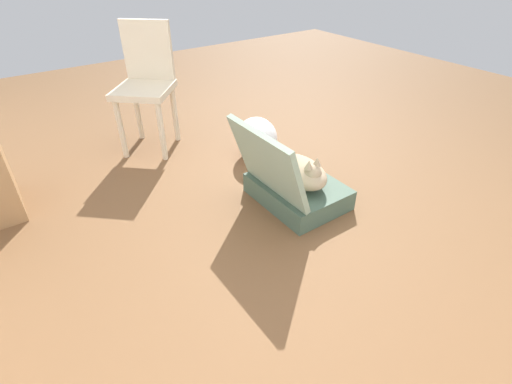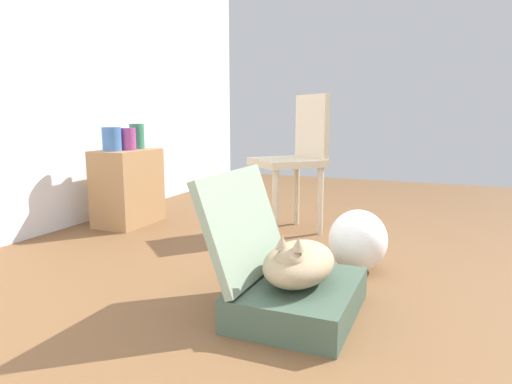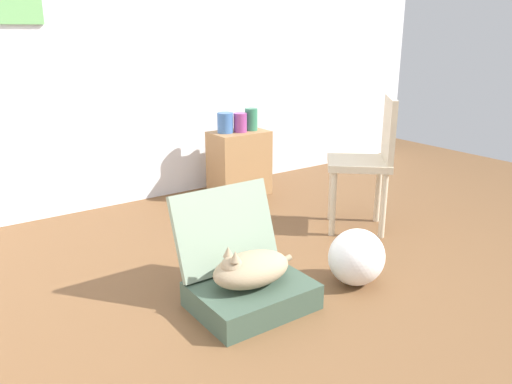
{
  "view_description": "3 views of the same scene",
  "coord_description": "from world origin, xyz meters",
  "px_view_note": "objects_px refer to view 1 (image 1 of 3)",
  "views": [
    {
      "loc": [
        -1.93,
        1.6,
        1.5
      ],
      "look_at": [
        -0.49,
        0.59,
        0.31
      ],
      "focal_mm": 26.78,
      "sensor_mm": 36.0,
      "label": 1
    },
    {
      "loc": [
        -2.1,
        -0.39,
        0.84
      ],
      "look_at": [
        -0.36,
        0.34,
        0.52
      ],
      "focal_mm": 32.04,
      "sensor_mm": 36.0,
      "label": 2
    },
    {
      "loc": [
        -1.72,
        -1.84,
        1.42
      ],
      "look_at": [
        -0.09,
        0.46,
        0.52
      ],
      "focal_mm": 35.65,
      "sensor_mm": 36.0,
      "label": 3
    }
  ],
  "objects_px": {
    "plastic_bag_white": "(257,138)",
    "cat": "(300,171)",
    "suitcase_base": "(297,191)",
    "chair": "(146,82)"
  },
  "relations": [
    {
      "from": "cat",
      "to": "plastic_bag_white",
      "type": "bearing_deg",
      "value": -10.82
    },
    {
      "from": "plastic_bag_white",
      "to": "cat",
      "type": "bearing_deg",
      "value": 169.18
    },
    {
      "from": "suitcase_base",
      "to": "plastic_bag_white",
      "type": "height_order",
      "value": "plastic_bag_white"
    },
    {
      "from": "suitcase_base",
      "to": "plastic_bag_white",
      "type": "bearing_deg",
      "value": -10.95
    },
    {
      "from": "suitcase_base",
      "to": "chair",
      "type": "height_order",
      "value": "chair"
    },
    {
      "from": "suitcase_base",
      "to": "plastic_bag_white",
      "type": "relative_size",
      "value": 1.78
    },
    {
      "from": "suitcase_base",
      "to": "plastic_bag_white",
      "type": "xyz_separation_m",
      "value": [
        0.65,
        -0.13,
        0.1
      ]
    },
    {
      "from": "suitcase_base",
      "to": "chair",
      "type": "bearing_deg",
      "value": 18.65
    },
    {
      "from": "cat",
      "to": "plastic_bag_white",
      "type": "distance_m",
      "value": 0.68
    },
    {
      "from": "suitcase_base",
      "to": "cat",
      "type": "distance_m",
      "value": 0.16
    }
  ]
}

